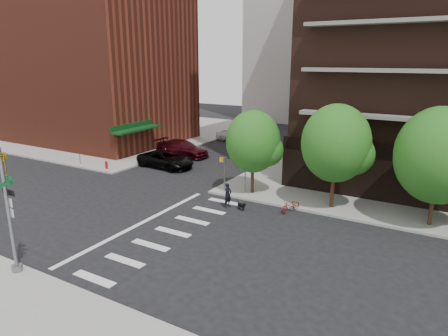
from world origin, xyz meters
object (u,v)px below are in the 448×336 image
(parked_car_maroon, at_px, (182,148))
(dog_walker, at_px, (228,195))
(scooter, at_px, (291,206))
(parked_car_black, at_px, (166,159))
(fire_hydrant, at_px, (106,164))
(traffic_signal, at_px, (11,221))
(parked_car_silver, at_px, (235,136))

(parked_car_maroon, height_order, dog_walker, dog_walker)
(parked_car_maroon, xyz_separation_m, scooter, (15.53, -9.20, -0.39))
(parked_car_black, bearing_deg, fire_hydrant, 134.63)
(fire_hydrant, bearing_deg, dog_walker, -10.33)
(parked_car_black, xyz_separation_m, scooter, (14.25, -4.81, -0.33))
(parked_car_maroon, height_order, scooter, parked_car_maroon)
(traffic_signal, relative_size, scooter, 3.47)
(parked_car_silver, bearing_deg, parked_car_maroon, 175.59)
(traffic_signal, height_order, scooter, traffic_signal)
(dog_walker, bearing_deg, fire_hydrant, 93.47)
(traffic_signal, height_order, parked_car_black, traffic_signal)
(scooter, bearing_deg, parked_car_maroon, 169.47)
(parked_car_maroon, bearing_deg, fire_hydrant, 160.41)
(traffic_signal, bearing_deg, parked_car_maroon, 107.31)
(dog_walker, bearing_deg, scooter, -58.40)
(parked_car_maroon, bearing_deg, parked_car_black, -163.81)
(parked_car_silver, height_order, dog_walker, dog_walker)
(parked_car_black, height_order, dog_walker, dog_walker)
(parked_car_black, bearing_deg, parked_car_maroon, 20.13)
(parked_car_maroon, relative_size, parked_car_silver, 1.27)
(scooter, relative_size, dog_walker, 1.01)
(parked_car_silver, relative_size, dog_walker, 2.69)
(fire_hydrant, bearing_deg, parked_car_black, 40.74)
(fire_hydrant, xyz_separation_m, scooter, (18.33, -1.30, -0.10))
(parked_car_black, relative_size, parked_car_silver, 1.22)
(parked_car_black, relative_size, parked_car_maroon, 0.96)
(fire_hydrant, bearing_deg, parked_car_maroon, 70.46)
(traffic_signal, xyz_separation_m, parked_car_silver, (-6.13, 32.65, -1.94))
(parked_car_silver, distance_m, scooter, 23.59)
(traffic_signal, height_order, dog_walker, traffic_signal)
(fire_hydrant, relative_size, scooter, 0.42)
(fire_hydrant, relative_size, parked_car_maroon, 0.13)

